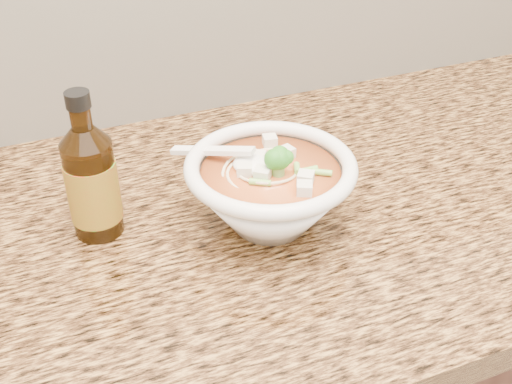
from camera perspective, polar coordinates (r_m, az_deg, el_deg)
name	(u,v)px	position (r m, az deg, el deg)	size (l,w,h in m)	color
counter_slab	(204,231)	(0.88, -4.65, -3.45)	(4.00, 0.68, 0.04)	#AA7B3E
soup_bowl	(270,192)	(0.83, 1.27, 0.03)	(0.22, 0.22, 0.12)	white
hot_sauce_bottle	(92,182)	(0.83, -14.38, 0.84)	(0.08, 0.08, 0.20)	#301A06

